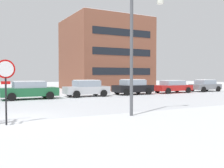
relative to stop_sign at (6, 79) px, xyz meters
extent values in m
plane|color=white|center=(0.70, 1.49, -1.85)|extent=(120.00, 120.00, 0.00)
cube|color=silver|center=(0.70, 5.29, -1.85)|extent=(80.00, 9.59, 0.00)
cylinder|color=black|center=(0.00, 0.00, -0.75)|extent=(0.07, 0.14, 2.20)
cylinder|color=red|center=(0.00, 0.00, 0.41)|extent=(0.76, 0.11, 0.76)
cylinder|color=white|center=(0.00, -0.01, 0.41)|extent=(0.62, 0.10, 0.62)
cube|color=red|center=(0.00, 0.00, -0.14)|extent=(0.36, 0.07, 0.12)
cylinder|color=white|center=(0.00, 0.01, 0.46)|extent=(0.42, 0.08, 0.42)
cylinder|color=#4C4F54|center=(5.73, -0.36, 1.22)|extent=(0.16, 0.16, 6.14)
cylinder|color=silver|center=(7.49, -0.36, 3.99)|extent=(0.36, 0.36, 0.25)
cube|color=#1E6038|center=(2.94, 10.93, -1.24)|extent=(4.57, 1.83, 0.68)
cube|color=#8C99A8|center=(2.94, 10.93, -0.65)|extent=(2.51, 1.68, 0.50)
cube|color=white|center=(2.94, 10.93, -0.37)|extent=(2.29, 1.55, 0.06)
cylinder|color=black|center=(4.42, 11.86, -1.53)|extent=(0.64, 0.22, 0.64)
cylinder|color=black|center=(4.43, 10.01, -1.53)|extent=(0.64, 0.22, 0.64)
cylinder|color=black|center=(1.46, 11.85, -1.53)|extent=(0.64, 0.22, 0.64)
cylinder|color=black|center=(1.46, 10.00, -1.53)|extent=(0.64, 0.22, 0.64)
cube|color=silver|center=(8.12, 11.09, -1.24)|extent=(4.09, 1.81, 0.67)
cube|color=#8C99A8|center=(8.12, 11.09, -0.63)|extent=(2.25, 1.66, 0.55)
cube|color=white|center=(8.12, 11.09, -0.33)|extent=(2.05, 1.53, 0.06)
cylinder|color=black|center=(9.45, 12.01, -1.53)|extent=(0.64, 0.22, 0.64)
cylinder|color=black|center=(9.45, 10.18, -1.53)|extent=(0.64, 0.22, 0.64)
cylinder|color=black|center=(6.79, 12.01, -1.53)|extent=(0.64, 0.22, 0.64)
cylinder|color=black|center=(6.80, 10.17, -1.53)|extent=(0.64, 0.22, 0.64)
cube|color=black|center=(13.30, 11.22, -1.23)|extent=(4.01, 1.89, 0.69)
cube|color=#8C99A8|center=(13.30, 11.22, -0.62)|extent=(2.21, 1.73, 0.54)
cube|color=white|center=(13.30, 11.22, -0.32)|extent=(2.01, 1.60, 0.06)
cylinder|color=black|center=(14.60, 12.18, -1.53)|extent=(0.64, 0.22, 0.64)
cylinder|color=black|center=(14.60, 10.27, -1.53)|extent=(0.64, 0.22, 0.64)
cylinder|color=black|center=(12.00, 12.18, -1.53)|extent=(0.64, 0.22, 0.64)
cylinder|color=black|center=(12.00, 10.26, -1.53)|extent=(0.64, 0.22, 0.64)
cube|color=red|center=(18.48, 11.07, -1.28)|extent=(4.41, 1.78, 0.60)
cube|color=#8C99A8|center=(18.48, 11.07, -0.73)|extent=(2.43, 1.63, 0.49)
cube|color=white|center=(18.48, 11.07, -0.46)|extent=(2.21, 1.51, 0.06)
cylinder|color=black|center=(19.91, 11.98, -1.53)|extent=(0.64, 0.22, 0.64)
cylinder|color=black|center=(19.91, 10.17, -1.53)|extent=(0.64, 0.22, 0.64)
cylinder|color=black|center=(17.04, 11.97, -1.53)|extent=(0.64, 0.22, 0.64)
cylinder|color=black|center=(17.05, 10.16, -1.53)|extent=(0.64, 0.22, 0.64)
cube|color=slate|center=(23.66, 11.14, -1.27)|extent=(3.83, 1.73, 0.62)
cube|color=#8C99A8|center=(23.66, 11.14, -0.71)|extent=(2.11, 1.59, 0.50)
cube|color=white|center=(23.66, 11.14, -0.43)|extent=(1.92, 1.47, 0.06)
cylinder|color=black|center=(24.90, 12.02, -1.53)|extent=(0.64, 0.22, 0.64)
cylinder|color=black|center=(24.90, 10.27, -1.53)|extent=(0.64, 0.22, 0.64)
cylinder|color=black|center=(22.41, 12.01, -1.53)|extent=(0.64, 0.22, 0.64)
cylinder|color=black|center=(22.42, 10.26, -1.53)|extent=(0.64, 0.22, 0.64)
cube|color=brown|center=(15.61, 22.17, 3.06)|extent=(10.54, 10.14, 9.81)
cube|color=white|center=(15.61, 22.17, 8.01)|extent=(10.33, 9.94, 0.10)
cube|color=black|center=(15.61, 17.08, 0.61)|extent=(8.43, 0.04, 0.90)
cube|color=black|center=(15.61, 17.08, 3.06)|extent=(8.43, 0.04, 0.90)
cube|color=black|center=(15.61, 17.08, 5.51)|extent=(8.43, 0.04, 0.90)
camera|label=1|loc=(-1.18, -11.18, 0.18)|focal=41.71mm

